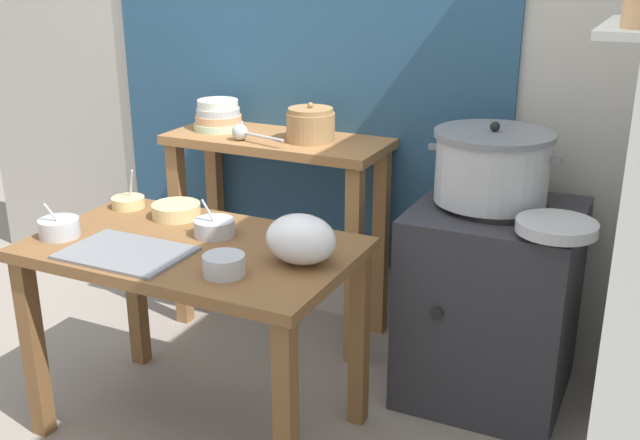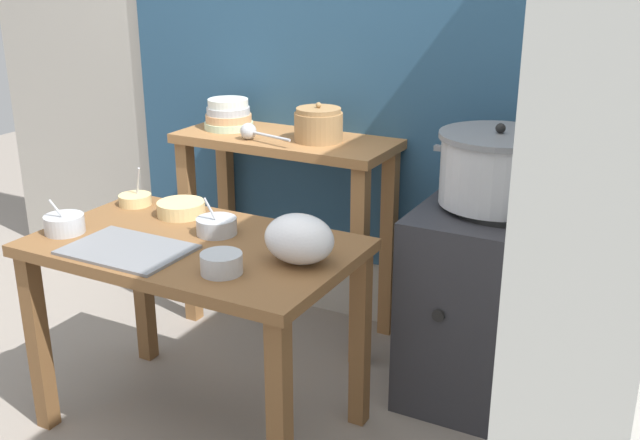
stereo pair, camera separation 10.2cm
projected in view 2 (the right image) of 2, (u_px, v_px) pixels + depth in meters
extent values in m
plane|color=gray|center=(211.00, 426.00, 2.79)|extent=(9.00, 9.00, 0.00)
cube|color=#B2ADA3|center=(368.00, 38.00, 3.22)|extent=(4.40, 0.10, 2.60)
cube|color=navy|center=(310.00, 25.00, 3.26)|extent=(1.90, 0.02, 2.10)
cylinder|color=tan|center=(640.00, 12.00, 1.92)|extent=(0.09, 0.09, 0.09)
cube|color=brown|center=(194.00, 247.00, 2.58)|extent=(1.10, 0.66, 0.04)
cube|color=brown|center=(38.00, 343.00, 2.69)|extent=(0.06, 0.06, 0.68)
cube|color=brown|center=(280.00, 420.00, 2.24)|extent=(0.06, 0.06, 0.68)
cube|color=brown|center=(143.00, 285.00, 3.15)|extent=(0.06, 0.06, 0.68)
cube|color=brown|center=(360.00, 339.00, 2.71)|extent=(0.06, 0.06, 0.68)
cube|color=#9E6B3D|center=(286.00, 141.00, 3.25)|extent=(0.96, 0.40, 0.04)
cube|color=#9E6B3D|center=(190.00, 233.00, 3.47)|extent=(0.06, 0.06, 0.86)
cube|color=#9E6B3D|center=(359.00, 268.00, 3.08)|extent=(0.06, 0.06, 0.86)
cube|color=#9E6B3D|center=(227.00, 214.00, 3.71)|extent=(0.06, 0.06, 0.86)
cube|color=#9E6B3D|center=(388.00, 245.00, 3.33)|extent=(0.06, 0.06, 0.86)
cube|color=#2D2D33|center=(495.00, 306.00, 2.87)|extent=(0.60, 0.60, 0.76)
cylinder|color=black|center=(504.00, 209.00, 2.74)|extent=(0.36, 0.36, 0.02)
cylinder|color=black|center=(439.00, 315.00, 2.65)|extent=(0.04, 0.02, 0.04)
cylinder|color=#B7BABF|center=(497.00, 172.00, 2.73)|extent=(0.41, 0.41, 0.24)
cylinder|color=slate|center=(500.00, 136.00, 2.68)|extent=(0.43, 0.43, 0.02)
sphere|color=black|center=(501.00, 128.00, 2.67)|extent=(0.04, 0.04, 0.04)
cube|color=slate|center=(439.00, 148.00, 2.81)|extent=(0.04, 0.02, 0.02)
cube|color=slate|center=(562.00, 163.00, 2.61)|extent=(0.04, 0.02, 0.02)
cylinder|color=#A37A4C|center=(319.00, 127.00, 3.15)|extent=(0.20, 0.20, 0.12)
cylinder|color=#A37A4C|center=(319.00, 110.00, 3.13)|extent=(0.19, 0.19, 0.02)
sphere|color=#A37A4C|center=(319.00, 105.00, 3.12)|extent=(0.02, 0.02, 0.02)
cylinder|color=#B7D1AD|center=(229.00, 125.00, 3.38)|extent=(0.22, 0.22, 0.03)
cylinder|color=tan|center=(229.00, 118.00, 3.37)|extent=(0.21, 0.21, 0.03)
cylinder|color=#B7BABF|center=(228.00, 111.00, 3.36)|extent=(0.19, 0.19, 0.03)
cylinder|color=silver|center=(228.00, 103.00, 3.35)|extent=(0.18, 0.18, 0.04)
sphere|color=#B7BABF|center=(248.00, 131.00, 3.18)|extent=(0.07, 0.07, 0.07)
cylinder|color=#B7BABF|center=(272.00, 136.00, 3.09)|extent=(0.20, 0.06, 0.01)
cube|color=slate|center=(128.00, 250.00, 2.49)|extent=(0.40, 0.28, 0.01)
ellipsoid|color=white|center=(299.00, 239.00, 2.37)|extent=(0.23, 0.18, 0.16)
cylinder|color=#B7BABF|center=(559.00, 230.00, 2.45)|extent=(0.27, 0.27, 0.04)
cylinder|color=#B7BABF|center=(221.00, 263.00, 2.31)|extent=(0.13, 0.13, 0.06)
cylinder|color=#BFB28C|center=(221.00, 255.00, 2.30)|extent=(0.11, 0.11, 0.01)
cylinder|color=#B7BABF|center=(217.00, 226.00, 2.63)|extent=(0.14, 0.14, 0.06)
cylinder|color=maroon|center=(216.00, 220.00, 2.62)|extent=(0.12, 0.12, 0.01)
cylinder|color=#B7BABF|center=(214.00, 217.00, 2.60)|extent=(0.08, 0.03, 0.14)
cylinder|color=#E5C684|center=(135.00, 200.00, 2.94)|extent=(0.12, 0.12, 0.04)
cylinder|color=maroon|center=(135.00, 196.00, 2.93)|extent=(0.11, 0.11, 0.01)
cylinder|color=#B7BABF|center=(138.00, 185.00, 2.92)|extent=(0.06, 0.03, 0.15)
cylinder|color=#B7BABF|center=(64.00, 224.00, 2.64)|extent=(0.14, 0.14, 0.06)
cylinder|color=#BFB28C|center=(64.00, 217.00, 2.63)|extent=(0.12, 0.12, 0.01)
cylinder|color=#B7BABF|center=(62.00, 216.00, 2.61)|extent=(0.07, 0.05, 0.13)
cylinder|color=#E5C684|center=(181.00, 208.00, 2.82)|extent=(0.18, 0.18, 0.05)
cylinder|color=#337238|center=(181.00, 203.00, 2.81)|extent=(0.15, 0.15, 0.01)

